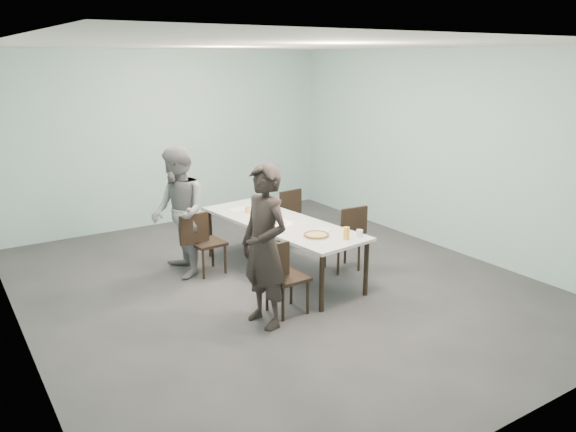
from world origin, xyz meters
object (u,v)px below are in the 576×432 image
chair_near_left (281,273)px  chair_far_right (285,214)px  diner_far (179,213)px  chair_far_left (202,239)px  table (281,225)px  side_plate (325,230)px  pizza (316,235)px  tealight (281,222)px  chair_near_right (347,234)px  amber_tumbler (247,210)px  beer_glass (346,233)px  diner_near (265,247)px  water_tumbler (360,233)px

chair_near_left → chair_far_right: bearing=55.3°
chair_near_left → diner_far: size_ratio=0.50×
chair_far_left → diner_far: 0.48m
table → side_plate: 0.69m
table → chair_far_left: size_ratio=3.08×
chair_far_right → pizza: 1.96m
tealight → diner_far: bearing=144.5°
table → chair_near_right: (0.89, -0.31, -0.19)m
chair_near_left → pizza: size_ratio=2.56×
tealight → amber_tumbler: bearing=99.7°
chair_far_left → beer_glass: bearing=-59.9°
pizza → beer_glass: (0.24, -0.28, 0.06)m
tealight → chair_near_right: bearing=-15.1°
chair_near_right → diner_near: diner_near is taller
pizza → water_tumbler: size_ratio=3.78×
chair_near_left → table: bearing=56.8°
chair_near_right → chair_far_right: 1.34m
diner_near → tealight: diner_near is taller
chair_far_left → amber_tumbler: chair_far_left is taller
table → chair_far_right: 1.26m
table → diner_near: 1.50m
chair_near_right → pizza: size_ratio=2.56×
chair_far_right → diner_near: bearing=46.6°
tealight → chair_far_right: bearing=54.8°
table → diner_near: bearing=-129.2°
tealight → water_tumbler: bearing=-64.8°
diner_near → tealight: 1.42m
pizza → tealight: bearing=94.0°
chair_near_right → water_tumbler: chair_near_right is taller
chair_far_left → chair_near_right: (1.78, -0.90, 0.00)m
chair_near_right → diner_near: bearing=29.6°
amber_tumbler → pizza: bearing=-83.2°
chair_near_right → tealight: bearing=-10.3°
amber_tumbler → table: bearing=-75.7°
chair_near_left → amber_tumbler: bearing=72.5°
table → tealight: size_ratio=47.87×
diner_far → pizza: bearing=44.0°
chair_far_right → diner_near: 2.76m
chair_far_right → diner_far: 1.93m
chair_near_right → beer_glass: bearing=55.0°
chair_far_right → pizza: chair_far_right is taller
table → amber_tumbler: size_ratio=33.51×
diner_far → amber_tumbler: size_ratio=21.94×
table → pizza: pizza is taller
chair_far_left → chair_far_right: same height
chair_near_left → tealight: size_ratio=15.54×
beer_glass → side_plate: bearing=89.4°
diner_far → water_tumbler: 2.42m
chair_near_right → pizza: bearing=33.6°
table → diner_near: size_ratio=1.49×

